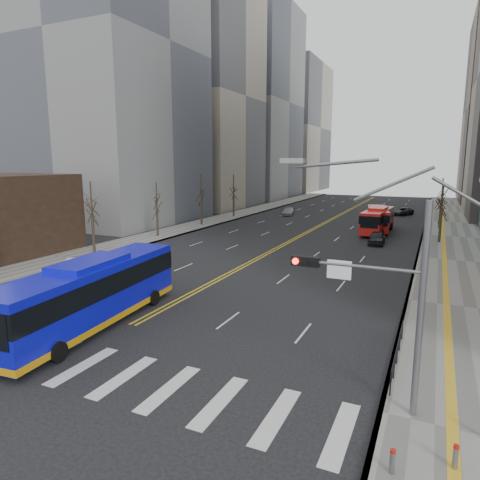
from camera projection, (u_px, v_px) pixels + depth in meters
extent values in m
plane|color=black|center=(64.00, 361.00, 20.14)|extent=(220.00, 220.00, 0.00)
cube|color=slate|center=(452.00, 237.00, 53.13)|extent=(7.00, 130.00, 0.15)
cube|color=slate|center=(212.00, 221.00, 67.13)|extent=(5.00, 130.00, 0.15)
cube|color=silver|center=(12.00, 348.00, 21.60)|extent=(0.70, 4.00, 0.01)
cube|color=silver|center=(46.00, 356.00, 20.63)|extent=(0.70, 4.00, 0.01)
cube|color=silver|center=(83.00, 366.00, 19.66)|extent=(0.70, 4.00, 0.01)
cube|color=silver|center=(124.00, 377.00, 18.68)|extent=(0.70, 4.00, 0.01)
cube|color=silver|center=(169.00, 388.00, 17.71)|extent=(0.70, 4.00, 0.01)
cube|color=silver|center=(220.00, 402.00, 16.74)|extent=(0.70, 4.00, 0.01)
cube|color=silver|center=(277.00, 416.00, 15.77)|extent=(0.70, 4.00, 0.01)
cube|color=silver|center=(341.00, 433.00, 14.79)|extent=(0.70, 4.00, 0.01)
cube|color=gold|center=(329.00, 220.00, 69.36)|extent=(0.15, 100.00, 0.01)
cube|color=gold|center=(332.00, 220.00, 69.20)|extent=(0.15, 100.00, 0.01)
cube|color=gray|center=(108.00, 48.00, 63.96)|extent=(22.00, 24.00, 52.00)
cube|color=#A19582|center=(197.00, 99.00, 87.91)|extent=(22.00, 22.00, 44.00)
cube|color=gray|center=(253.00, 104.00, 111.26)|extent=(20.00, 26.00, 48.00)
cube|color=#A19582|center=(294.00, 129.00, 140.16)|extent=(18.00, 30.00, 40.00)
cylinder|color=slate|center=(421.00, 314.00, 14.96)|extent=(0.24, 0.24, 8.00)
cylinder|color=slate|center=(357.00, 266.00, 15.61)|extent=(4.50, 0.12, 0.12)
cube|color=black|center=(305.00, 261.00, 16.41)|extent=(1.10, 0.28, 0.38)
cylinder|color=#FF190C|center=(295.00, 261.00, 16.42)|extent=(0.24, 0.08, 0.24)
cylinder|color=black|center=(304.00, 262.00, 16.27)|extent=(0.24, 0.08, 0.24)
cylinder|color=black|center=(313.00, 263.00, 16.13)|extent=(0.24, 0.08, 0.24)
cube|color=white|center=(339.00, 270.00, 15.92)|extent=(0.90, 0.06, 0.70)
cube|color=#999993|center=(293.00, 161.00, 15.98)|extent=(0.90, 0.35, 0.18)
cube|color=black|center=(398.00, 343.00, 19.41)|extent=(0.04, 6.00, 0.04)
cylinder|color=black|center=(390.00, 384.00, 16.82)|extent=(0.06, 0.06, 1.00)
cylinder|color=black|center=(394.00, 367.00, 18.16)|extent=(0.06, 0.06, 1.00)
cylinder|color=black|center=(397.00, 353.00, 19.50)|extent=(0.06, 0.06, 1.00)
cylinder|color=black|center=(400.00, 341.00, 20.84)|extent=(0.06, 0.06, 1.00)
cylinder|color=black|center=(402.00, 330.00, 22.18)|extent=(0.06, 0.06, 1.00)
cylinder|color=slate|center=(392.00, 463.00, 12.62)|extent=(0.16, 0.16, 0.70)
cylinder|color=#B2140F|center=(393.00, 451.00, 12.55)|extent=(0.17, 0.17, 0.10)
cylinder|color=slate|center=(455.00, 458.00, 12.82)|extent=(0.16, 0.16, 0.70)
cylinder|color=#B2140F|center=(456.00, 447.00, 12.75)|extent=(0.17, 0.17, 0.10)
cylinder|color=#30271D|center=(93.00, 235.00, 43.35)|extent=(0.28, 0.28, 3.90)
cylinder|color=#30271D|center=(157.00, 223.00, 53.21)|extent=(0.28, 0.28, 3.60)
cylinder|color=#30271D|center=(201.00, 212.00, 63.00)|extent=(0.28, 0.28, 4.00)
cylinder|color=#30271D|center=(234.00, 206.00, 72.85)|extent=(0.28, 0.28, 3.80)
cylinder|color=#30271D|center=(440.00, 228.00, 48.98)|extent=(0.28, 0.28, 3.50)
cylinder|color=#30271D|center=(440.00, 216.00, 59.68)|extent=(0.28, 0.28, 3.75)
cube|color=#0E0FD3|center=(92.00, 293.00, 24.16)|extent=(4.01, 13.64, 3.23)
cube|color=black|center=(91.00, 282.00, 24.05)|extent=(4.07, 13.66, 1.15)
cube|color=#0E0FD3|center=(90.00, 263.00, 23.85)|extent=(2.66, 4.89, 0.40)
cube|color=orange|center=(93.00, 317.00, 24.42)|extent=(4.07, 13.66, 0.35)
cylinder|color=black|center=(12.00, 344.00, 20.90)|extent=(0.39, 1.02, 1.00)
cylinder|color=black|center=(58.00, 352.00, 19.98)|extent=(0.39, 1.02, 1.00)
cylinder|color=black|center=(118.00, 293.00, 28.87)|extent=(0.39, 1.02, 1.00)
cylinder|color=black|center=(154.00, 298.00, 27.95)|extent=(0.39, 1.02, 1.00)
cube|color=red|center=(378.00, 220.00, 56.20)|extent=(3.11, 10.87, 2.77)
cube|color=black|center=(378.00, 216.00, 56.10)|extent=(3.18, 10.90, 1.00)
cube|color=red|center=(378.00, 209.00, 55.94)|extent=(2.19, 3.88, 0.40)
cylinder|color=black|center=(362.00, 232.00, 54.02)|extent=(0.36, 1.02, 1.00)
cylinder|color=black|center=(382.00, 234.00, 52.88)|extent=(0.36, 1.02, 1.00)
cylinder|color=black|center=(373.00, 225.00, 59.97)|extent=(0.36, 1.02, 1.00)
cylinder|color=black|center=(391.00, 226.00, 58.83)|extent=(0.36, 1.02, 1.00)
cube|color=red|center=(377.00, 218.00, 58.29)|extent=(4.11, 10.76, 2.71)
cube|color=black|center=(378.00, 214.00, 58.19)|extent=(4.17, 10.79, 0.98)
cube|color=red|center=(378.00, 208.00, 58.02)|extent=(2.50, 3.95, 0.40)
cylinder|color=black|center=(368.00, 230.00, 55.62)|extent=(0.46, 1.04, 1.00)
cylinder|color=black|center=(388.00, 231.00, 55.00)|extent=(0.46, 1.04, 1.00)
cylinder|color=black|center=(367.00, 223.00, 62.00)|extent=(0.46, 1.04, 1.00)
cylinder|color=black|center=(385.00, 224.00, 61.39)|extent=(0.46, 1.04, 1.00)
imported|color=silver|center=(75.00, 266.00, 36.10)|extent=(2.08, 4.00, 1.25)
imported|color=black|center=(377.00, 238.00, 48.74)|extent=(1.87, 4.28, 1.44)
imported|color=#9C9CA2|center=(288.00, 211.00, 75.38)|extent=(2.71, 4.78, 1.31)
imported|color=black|center=(403.00, 211.00, 75.34)|extent=(3.82, 5.24, 1.33)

